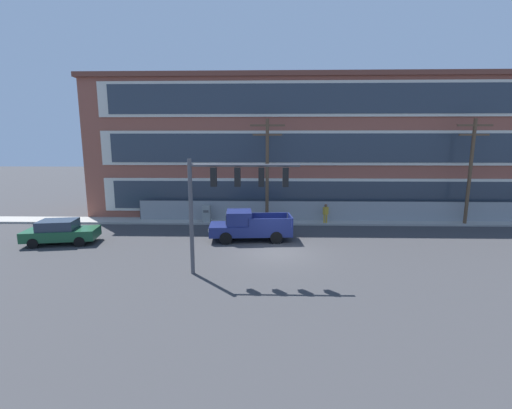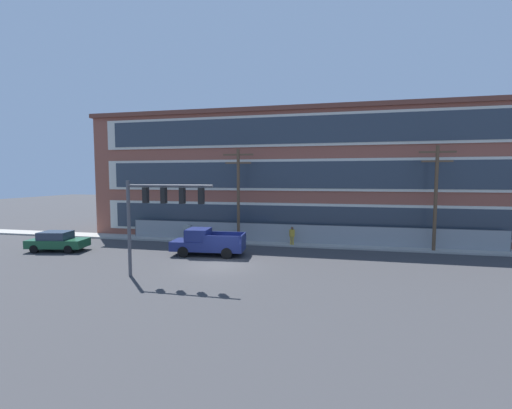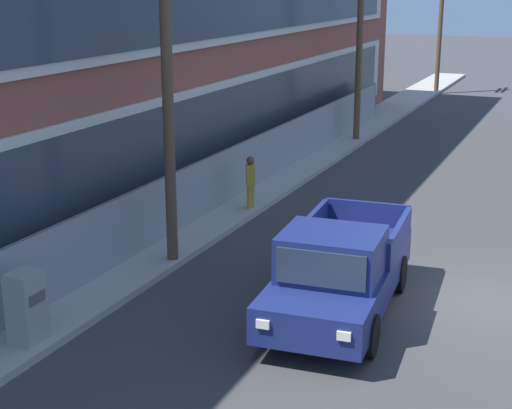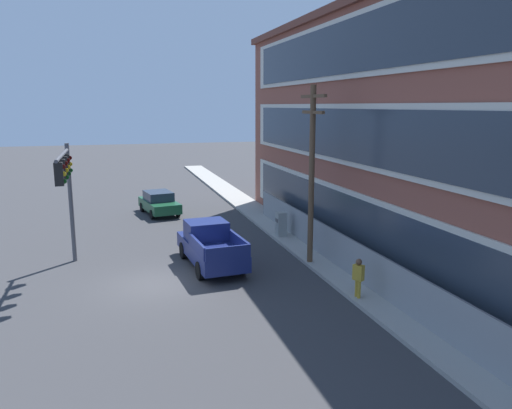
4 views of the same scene
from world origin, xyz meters
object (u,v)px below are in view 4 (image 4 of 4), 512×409
at_px(electrical_cabinet, 281,225).
at_px(pedestrian_near_cabinet, 358,277).
at_px(pickup_truck_navy, 210,246).
at_px(utility_pole_near_corner, 312,167).
at_px(sedan_dark_green, 159,203).
at_px(traffic_signal_mast, 66,180).

bearing_deg(electrical_cabinet, pedestrian_near_cabinet, -1.20).
xyz_separation_m(pickup_truck_navy, pedestrian_near_cabinet, (5.91, 4.56, 0.03)).
bearing_deg(utility_pole_near_corner, sedan_dark_green, -156.78).
height_order(traffic_signal_mast, electrical_cabinet, traffic_signal_mast).
xyz_separation_m(traffic_signal_mast, pickup_truck_navy, (0.65, 6.15, -3.28)).
height_order(traffic_signal_mast, pickup_truck_navy, traffic_signal_mast).
height_order(pickup_truck_navy, sedan_dark_green, pickup_truck_navy).
height_order(pickup_truck_navy, utility_pole_near_corner, utility_pole_near_corner).
relative_size(traffic_signal_mast, sedan_dark_green, 1.23).
distance_m(sedan_dark_green, utility_pole_near_corner, 14.99).
height_order(utility_pole_near_corner, electrical_cabinet, utility_pole_near_corner).
relative_size(traffic_signal_mast, electrical_cabinet, 3.77).
xyz_separation_m(electrical_cabinet, pedestrian_near_cabinet, (9.56, -0.20, 0.22)).
bearing_deg(pedestrian_near_cabinet, utility_pole_near_corner, -179.33).
height_order(sedan_dark_green, electrical_cabinet, sedan_dark_green).
bearing_deg(sedan_dark_green, pickup_truck_navy, 5.70).
xyz_separation_m(pickup_truck_navy, electrical_cabinet, (-3.65, 4.77, -0.19)).
distance_m(traffic_signal_mast, electrical_cabinet, 11.84).
bearing_deg(utility_pole_near_corner, electrical_cabinet, 177.01).
distance_m(sedan_dark_green, pedestrian_near_cabinet, 18.90).
distance_m(pickup_truck_navy, electrical_cabinet, 6.01).
height_order(sedan_dark_green, utility_pole_near_corner, utility_pole_near_corner).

